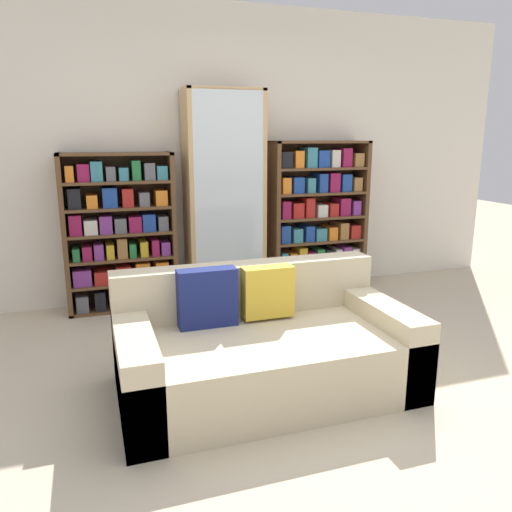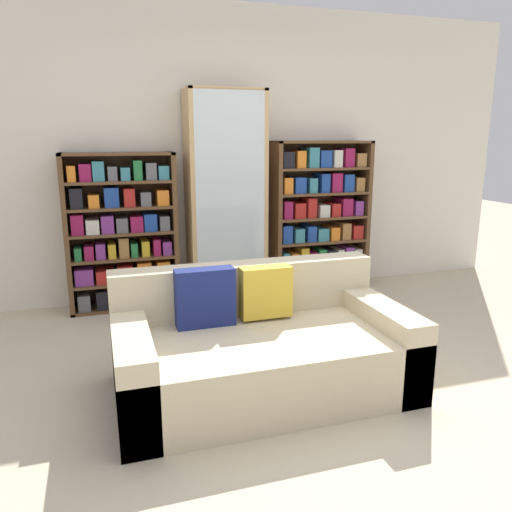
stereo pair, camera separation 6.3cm
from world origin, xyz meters
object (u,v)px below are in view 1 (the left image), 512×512
at_px(display_cabinet, 224,199).
at_px(bookshelf_right, 317,217).
at_px(couch, 262,348).
at_px(wine_bottle, 300,298).
at_px(bookshelf_left, 120,234).

bearing_deg(display_cabinet, bookshelf_right, 0.92).
relative_size(couch, display_cabinet, 0.90).
distance_m(couch, bookshelf_right, 2.23).
bearing_deg(couch, bookshelf_right, 56.26).
bearing_deg(wine_bottle, display_cabinet, 123.45).
distance_m(bookshelf_left, display_cabinet, 0.99).
relative_size(bookshelf_left, display_cabinet, 0.72).
relative_size(display_cabinet, wine_bottle, 4.72).
height_order(bookshelf_left, display_cabinet, display_cabinet).
xyz_separation_m(couch, bookshelf_left, (-0.70, 1.81, 0.42)).
bearing_deg(bookshelf_left, wine_bottle, -27.24).
bearing_deg(couch, wine_bottle, 56.13).
relative_size(couch, bookshelf_left, 1.25).
xyz_separation_m(bookshelf_right, wine_bottle, (-0.49, -0.73, -0.57)).
bearing_deg(bookshelf_right, couch, -123.74).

